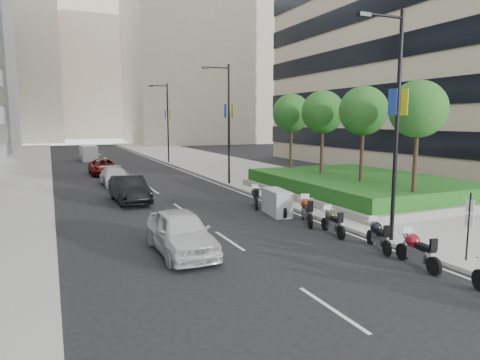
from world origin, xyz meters
TOP-DOWN VIEW (x-y plane):
  - ground at (0.00, 0.00)m, footprint 160.00×160.00m
  - sidewalk_right at (9.00, 30.00)m, footprint 10.00×100.00m
  - sidewalk_left at (-12.00, 30.00)m, footprint 8.00×100.00m
  - lane_edge at (3.70, 30.00)m, footprint 0.12×100.00m
  - lane_centre at (-1.50, 30.00)m, footprint 0.12×100.00m
  - building_cream_right at (22.00, 80.00)m, footprint 28.00×24.00m
  - building_cream_centre at (2.00, 120.00)m, footprint 30.00×24.00m
  - planter at (10.00, 10.00)m, footprint 10.00×14.00m
  - hedge at (10.00, 10.00)m, footprint 9.40×13.40m
  - tree_0 at (8.50, 4.00)m, footprint 2.80×2.80m
  - tree_1 at (8.50, 8.00)m, footprint 2.80×2.80m
  - tree_2 at (8.50, 12.00)m, footprint 2.80×2.80m
  - tree_3 at (8.50, 16.00)m, footprint 2.80×2.80m
  - lamp_post_0 at (4.14, 1.00)m, footprint 2.34×0.45m
  - lamp_post_1 at (4.14, 18.00)m, footprint 2.34×0.45m
  - lamp_post_2 at (4.14, 36.00)m, footprint 2.34×0.45m
  - parking_sign at (4.80, -2.00)m, footprint 0.06×0.32m
  - motorcycle_1 at (3.05, -1.49)m, footprint 0.73×2.17m
  - motorcycle_2 at (3.24, 0.57)m, footprint 0.87×2.00m
  - motorcycle_3 at (2.95, 3.09)m, footprint 0.69×2.06m
  - motorcycle_4 at (3.03, 5.22)m, footprint 1.08×2.19m
  - motorcycle_5 at (2.58, 7.41)m, footprint 1.15×2.33m
  - motorcycle_6 at (2.53, 9.79)m, footprint 0.98×2.01m
  - car_a at (-3.76, 3.23)m, footprint 1.90×4.70m
  - car_b at (-3.80, 14.15)m, footprint 1.92×4.90m
  - car_c at (-3.65, 21.32)m, footprint 2.04×4.75m
  - car_d at (-3.67, 28.67)m, footprint 2.39×5.09m
  - delivery_van at (-3.75, 43.34)m, footprint 1.84×4.51m

SIDE VIEW (x-z plane):
  - ground at x=0.00m, z-range 0.00..0.00m
  - lane_edge at x=3.70m, z-range 0.00..0.01m
  - lane_centre at x=-1.50m, z-range 0.00..0.01m
  - sidewalk_right at x=9.00m, z-range 0.00..0.15m
  - sidewalk_left at x=-12.00m, z-range 0.00..0.15m
  - planter at x=10.00m, z-range 0.15..0.55m
  - motorcycle_2 at x=3.24m, z-range 0.04..1.07m
  - motorcycle_3 at x=2.95m, z-range 0.04..1.07m
  - motorcycle_6 at x=2.53m, z-range 0.04..1.09m
  - motorcycle_1 at x=3.05m, z-range 0.04..1.12m
  - motorcycle_4 at x=3.03m, z-range 0.04..1.19m
  - motorcycle_5 at x=2.58m, z-range 0.00..1.34m
  - car_c at x=-3.65m, z-range 0.00..1.36m
  - car_d at x=-3.67m, z-range 0.00..1.41m
  - car_b at x=-3.80m, z-range 0.00..1.59m
  - car_a at x=-3.76m, z-range 0.00..1.60m
  - delivery_van at x=-3.75m, z-range -0.06..1.81m
  - hedge at x=10.00m, z-range 0.55..1.35m
  - parking_sign at x=4.80m, z-range 0.21..2.71m
  - lamp_post_0 at x=4.14m, z-range 0.57..9.57m
  - lamp_post_1 at x=4.14m, z-range 0.57..9.57m
  - lamp_post_2 at x=4.14m, z-range 0.57..9.57m
  - tree_0 at x=8.50m, z-range 2.27..8.57m
  - tree_1 at x=8.50m, z-range 2.27..8.57m
  - tree_2 at x=8.50m, z-range 2.27..8.57m
  - tree_3 at x=8.50m, z-range 2.27..8.57m
  - building_cream_right at x=22.00m, z-range 0.00..36.00m
  - building_cream_centre at x=2.00m, z-range 0.00..38.00m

